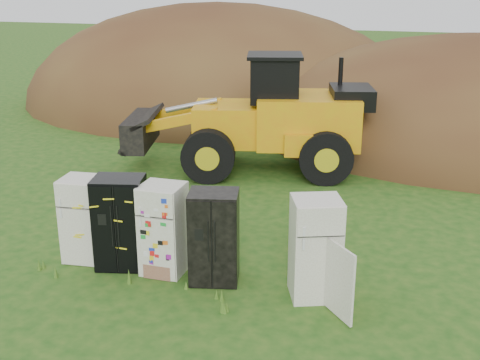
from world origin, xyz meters
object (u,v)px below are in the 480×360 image
object	(u,v)px
wheel_loader	(244,114)
fridge_leftmost	(84,219)
fridge_black_side	(121,222)
fridge_sticker	(163,229)
fridge_open_door	(315,248)
fridge_dark_mid	(214,237)

from	to	relation	value
wheel_loader	fridge_leftmost	bearing A→B (deg)	-115.85
fridge_black_side	fridge_leftmost	bearing A→B (deg)	161.84
fridge_sticker	fridge_open_door	xyz separation A→B (m)	(2.91, -0.04, 0.03)
fridge_open_door	wheel_loader	world-z (taller)	wheel_loader
fridge_dark_mid	fridge_open_door	world-z (taller)	fridge_open_door
fridge_leftmost	wheel_loader	bearing A→B (deg)	72.33
fridge_sticker	fridge_open_door	bearing A→B (deg)	-2.00
fridge_black_side	wheel_loader	world-z (taller)	wheel_loader
fridge_open_door	wheel_loader	distance (m)	7.56
fridge_dark_mid	fridge_open_door	distance (m)	1.88
fridge_dark_mid	fridge_open_door	xyz separation A→B (m)	(1.88, -0.00, 0.04)
fridge_leftmost	wheel_loader	world-z (taller)	wheel_loader
fridge_dark_mid	wheel_loader	size ratio (longest dim) A/B	0.25
fridge_leftmost	wheel_loader	size ratio (longest dim) A/B	0.24
fridge_sticker	fridge_dark_mid	bearing A→B (deg)	-3.20
fridge_sticker	fridge_leftmost	bearing A→B (deg)	177.49
fridge_leftmost	fridge_dark_mid	size ratio (longest dim) A/B	0.98
fridge_leftmost	wheel_loader	xyz separation A→B (m)	(1.23, 6.62, 0.84)
fridge_sticker	fridge_dark_mid	xyz separation A→B (m)	(1.03, -0.03, -0.01)
fridge_black_side	fridge_sticker	bearing A→B (deg)	-13.99
fridge_black_side	fridge_dark_mid	size ratio (longest dim) A/B	1.04
fridge_black_side	fridge_dark_mid	bearing A→B (deg)	-15.44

